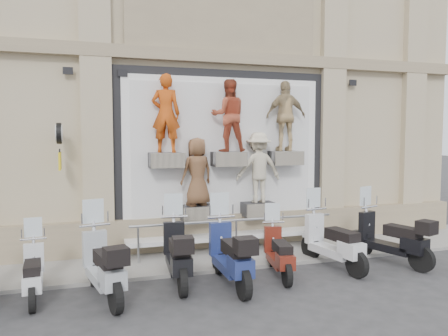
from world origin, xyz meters
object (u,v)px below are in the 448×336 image
(scooter_f, at_px, (279,242))
(guard_rail, at_px, (236,238))
(scooter_g, at_px, (333,230))
(scooter_h, at_px, (390,227))
(scooter_e, at_px, (230,242))
(clock_sign_bracket, at_px, (59,140))
(scooter_b, at_px, (33,261))
(scooter_c, at_px, (103,252))
(scooter_d, at_px, (177,241))

(scooter_f, bearing_deg, guard_rail, 114.26)
(scooter_g, xyz_separation_m, scooter_h, (1.42, -0.12, 0.00))
(scooter_e, distance_m, scooter_g, 2.53)
(clock_sign_bracket, xyz_separation_m, scooter_h, (7.06, -1.99, -1.95))
(scooter_b, xyz_separation_m, scooter_c, (1.19, -0.34, 0.17))
(clock_sign_bracket, relative_size, scooter_h, 0.49)
(clock_sign_bracket, bearing_deg, scooter_b, -102.14)
(scooter_c, bearing_deg, scooter_b, 152.23)
(scooter_b, bearing_deg, clock_sign_bracket, 74.08)
(scooter_g, bearing_deg, scooter_h, -13.62)
(clock_sign_bracket, height_order, scooter_e, clock_sign_bracket)
(clock_sign_bracket, relative_size, scooter_d, 0.49)
(scooter_d, height_order, scooter_h, scooter_h)
(scooter_e, bearing_deg, scooter_b, 174.03)
(guard_rail, distance_m, scooter_c, 3.59)
(clock_sign_bracket, relative_size, scooter_g, 0.49)
(scooter_b, bearing_deg, scooter_f, -5.69)
(clock_sign_bracket, xyz_separation_m, scooter_g, (5.64, -1.87, -1.96))
(scooter_e, height_order, scooter_h, scooter_e)
(guard_rail, height_order, scooter_h, scooter_h)
(scooter_e, distance_m, scooter_h, 3.92)
(scooter_f, relative_size, scooter_h, 0.85)
(guard_rail, bearing_deg, scooter_e, -112.88)
(guard_rail, xyz_separation_m, scooter_d, (-1.69, -1.33, 0.38))
(scooter_b, distance_m, scooter_d, 2.62)
(scooter_e, xyz_separation_m, scooter_f, (1.14, 0.23, -0.15))
(scooter_f, bearing_deg, scooter_e, -158.05)
(scooter_d, bearing_deg, scooter_e, -21.19)
(clock_sign_bracket, height_order, scooter_c, clock_sign_bracket)
(clock_sign_bracket, height_order, scooter_g, clock_sign_bracket)
(guard_rail, distance_m, scooter_d, 2.19)
(scooter_d, relative_size, scooter_g, 1.00)
(guard_rail, distance_m, clock_sign_bracket, 4.57)
(scooter_h, bearing_deg, scooter_e, 166.40)
(scooter_g, relative_size, scooter_h, 1.00)
(scooter_c, xyz_separation_m, scooter_g, (4.86, 0.34, -0.01))
(scooter_d, bearing_deg, clock_sign_bracket, 145.73)
(clock_sign_bracket, relative_size, scooter_b, 0.60)
(clock_sign_bracket, height_order, scooter_f, clock_sign_bracket)
(scooter_c, height_order, scooter_f, scooter_c)
(clock_sign_bracket, relative_size, scooter_e, 0.48)
(clock_sign_bracket, bearing_deg, scooter_h, -15.75)
(scooter_c, xyz_separation_m, scooter_e, (2.36, -0.05, 0.01))
(clock_sign_bracket, distance_m, scooter_f, 5.18)
(scooter_f, relative_size, scooter_g, 0.85)
(guard_rail, bearing_deg, scooter_b, -161.94)
(scooter_e, bearing_deg, scooter_f, 11.82)
(scooter_c, height_order, scooter_d, scooter_c)
(scooter_c, bearing_deg, scooter_g, -7.69)
(scooter_d, relative_size, scooter_e, 0.98)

